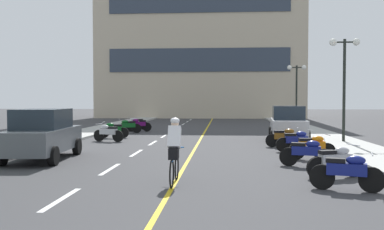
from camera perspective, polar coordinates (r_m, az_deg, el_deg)
The scene contains 32 objects.
ground_plane at distance 24.09m, azimuth 0.65°, elevation -3.05°, with size 140.00×140.00×0.00m, color #38383A.
curb_left at distance 28.40m, azimuth -13.63°, elevation -2.21°, with size 2.40×72.00×0.12m, color #A8A8A3.
curb_right at distance 27.63m, azimuth 16.14°, elevation -2.35°, with size 2.40×72.00×0.12m, color #A8A8A3.
lane_dash_1 at distance 9.85m, azimuth -17.01°, elevation -10.66°, with size 0.14×2.20×0.01m, color silver.
lane_dash_2 at distance 13.59m, azimuth -10.84°, elevation -7.09°, with size 0.14×2.20×0.01m, color silver.
lane_dash_3 at distance 17.44m, azimuth -7.41°, elevation -5.03°, with size 0.14×2.20×0.01m, color silver.
lane_dash_4 at distance 21.35m, azimuth -5.24°, elevation -3.72°, with size 0.14×2.20×0.01m, color silver.
lane_dash_5 at distance 25.29m, azimuth -3.74°, elevation -2.81°, with size 0.14×2.20×0.01m, color silver.
lane_dash_6 at distance 29.24m, azimuth -2.65°, elevation -2.14°, with size 0.14×2.20×0.01m, color silver.
lane_dash_7 at distance 33.21m, azimuth -1.82°, elevation -1.63°, with size 0.14×2.20×0.01m, color silver.
lane_dash_8 at distance 37.18m, azimuth -1.17°, elevation -1.23°, with size 0.14×2.20×0.01m, color silver.
lane_dash_9 at distance 41.16m, azimuth -0.65°, elevation -0.91°, with size 0.14×2.20×0.01m, color silver.
lane_dash_10 at distance 45.14m, azimuth -0.21°, elevation -0.64°, with size 0.14×2.20×0.01m, color silver.
lane_dash_11 at distance 49.12m, azimuth 0.15°, elevation -0.42°, with size 0.14×2.20×0.01m, color silver.
centre_line_yellow at distance 27.07m, azimuth 1.58°, elevation -2.48°, with size 0.12×66.00×0.01m, color gold.
office_building at distance 52.50m, azimuth 1.13°, elevation 11.73°, with size 24.09×7.58×21.90m.
street_lamp_mid at distance 22.18m, azimuth 19.63°, elevation 6.18°, with size 1.46×0.36×5.00m.
street_lamp_far at distance 34.39m, azimuth 13.75°, elevation 4.44°, with size 1.46×0.36×4.71m.
parked_car_near at distance 16.21m, azimuth -19.28°, elevation -2.43°, with size 2.15×4.31×1.82m.
parked_car_mid at distance 22.97m, azimuth 12.66°, elevation -1.07°, with size 2.18×4.32×1.82m.
motorcycle_2 at distance 10.78m, azimuth 19.95°, elevation -7.05°, with size 1.66×0.74×0.92m.
motorcycle_3 at distance 12.48m, azimuth 18.58°, elevation -5.80°, with size 1.65×0.76×0.92m.
motorcycle_4 at distance 14.23m, azimuth 15.02°, elevation -4.80°, with size 1.67×0.68×0.92m.
motorcycle_5 at distance 15.99m, azimuth 15.72°, elevation -4.05°, with size 1.70×0.60×0.92m.
motorcycle_6 at distance 18.08m, azimuth 13.77°, elevation -3.33°, with size 1.70×0.60×0.92m.
motorcycle_7 at distance 19.60m, azimuth 12.27°, elevation -2.90°, with size 1.69×0.63×0.92m.
motorcycle_8 at distance 22.26m, azimuth -11.09°, elevation -2.30°, with size 1.66×0.72×0.92m.
motorcycle_9 at distance 24.24m, azimuth -10.44°, elevation -1.94°, with size 1.70×0.60×0.92m.
motorcycle_10 at distance 27.52m, azimuth -8.53°, elevation -1.45°, with size 1.63×0.81×0.92m.
motorcycle_11 at distance 28.91m, azimuth -7.12°, elevation -1.27°, with size 1.68×0.66×0.92m.
motorcycle_12 at distance 30.63m, azimuth -7.43°, elevation -1.08°, with size 1.70×0.60×0.92m.
cyclist_rider at distance 11.00m, azimuth -2.37°, elevation -4.56°, with size 0.42×1.77×1.71m.
Camera 1 is at (1.50, -2.95, 2.16)m, focal length 40.07 mm.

